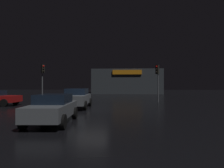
# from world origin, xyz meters

# --- Properties ---
(ground_plane) EXTENTS (120.00, 120.00, 0.00)m
(ground_plane) POSITION_xyz_m (0.00, 0.00, 0.00)
(ground_plane) COLOR black
(store_building) EXTENTS (14.57, 9.71, 5.15)m
(store_building) POSITION_xyz_m (3.10, 29.40, 2.58)
(store_building) COLOR #33383D
(store_building) RESTS_ON ground
(traffic_signal_main) EXTENTS (0.42, 0.42, 4.03)m
(traffic_signal_main) POSITION_xyz_m (6.12, 6.52, 3.01)
(traffic_signal_main) COLOR #595B60
(traffic_signal_main) RESTS_ON ground
(traffic_signal_opposite) EXTENTS (0.42, 0.42, 4.14)m
(traffic_signal_opposite) POSITION_xyz_m (-6.63, 6.59, 3.04)
(traffic_signal_opposite) COLOR #595B60
(traffic_signal_opposite) RESTS_ON ground
(car_near) EXTENTS (2.15, 4.28, 1.58)m
(car_near) POSITION_xyz_m (-1.34, 0.78, 0.83)
(car_near) COLOR slate
(car_near) RESTS_ON ground
(car_far) EXTENTS (2.08, 4.04, 1.41)m
(car_far) POSITION_xyz_m (-0.98, -5.62, 0.74)
(car_far) COLOR slate
(car_far) RESTS_ON ground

